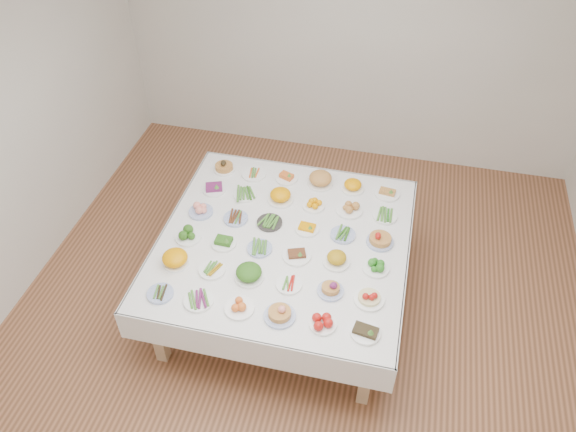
% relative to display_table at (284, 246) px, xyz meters
% --- Properties ---
extents(room_envelope, '(5.02, 5.02, 2.81)m').
position_rel_display_table_xyz_m(room_envelope, '(0.18, -0.11, 1.15)').
color(room_envelope, '#9C6241').
rests_on(room_envelope, ground).
extents(display_table, '(2.02, 2.02, 0.75)m').
position_rel_display_table_xyz_m(display_table, '(0.00, 0.00, 0.00)').
color(display_table, white).
rests_on(display_table, ground).
extents(dish_0, '(0.19, 0.19, 0.04)m').
position_rel_display_table_xyz_m(dish_0, '(-0.75, -0.76, 0.09)').
color(dish_0, '#4C66B2').
rests_on(dish_0, display_table).
extents(dish_1, '(0.22, 0.22, 0.05)m').
position_rel_display_table_xyz_m(dish_1, '(-0.45, -0.76, 0.09)').
color(dish_1, white).
rests_on(dish_1, display_table).
extents(dish_2, '(0.21, 0.21, 0.09)m').
position_rel_display_table_xyz_m(dish_2, '(-0.14, -0.76, 0.11)').
color(dish_2, white).
rests_on(dish_2, display_table).
extents(dish_3, '(0.23, 0.23, 0.13)m').
position_rel_display_table_xyz_m(dish_3, '(0.15, -0.76, 0.13)').
color(dish_3, '#4C66B2').
rests_on(dish_3, display_table).
extents(dish_4, '(0.19, 0.19, 0.09)m').
position_rel_display_table_xyz_m(dish_4, '(0.47, -0.76, 0.11)').
color(dish_4, white).
rests_on(dish_4, display_table).
extents(dish_5, '(0.21, 0.21, 0.09)m').
position_rel_display_table_xyz_m(dish_5, '(0.76, -0.76, 0.11)').
color(dish_5, white).
rests_on(dish_5, display_table).
extents(dish_6, '(0.21, 0.21, 0.13)m').
position_rel_display_table_xyz_m(dish_6, '(-0.75, -0.45, 0.13)').
color(dish_6, white).
rests_on(dish_6, display_table).
extents(dish_7, '(0.20, 0.20, 0.05)m').
position_rel_display_table_xyz_m(dish_7, '(-0.46, -0.45, 0.09)').
color(dish_7, white).
rests_on(dish_7, display_table).
extents(dish_8, '(0.26, 0.26, 0.14)m').
position_rel_display_table_xyz_m(dish_8, '(-0.16, -0.46, 0.14)').
color(dish_8, white).
rests_on(dish_8, display_table).
extents(dish_9, '(0.19, 0.19, 0.04)m').
position_rel_display_table_xyz_m(dish_9, '(0.15, -0.46, 0.09)').
color(dish_9, white).
rests_on(dish_9, display_table).
extents(dish_10, '(0.20, 0.20, 0.11)m').
position_rel_display_table_xyz_m(dish_10, '(0.46, -0.45, 0.12)').
color(dish_10, '#4C66B2').
rests_on(dish_10, display_table).
extents(dish_11, '(0.22, 0.22, 0.12)m').
position_rel_display_table_xyz_m(dish_11, '(0.75, -0.46, 0.13)').
color(dish_11, white).
rests_on(dish_11, display_table).
extents(dish_12, '(0.21, 0.21, 0.10)m').
position_rel_display_table_xyz_m(dish_12, '(-0.76, -0.16, 0.12)').
color(dish_12, white).
rests_on(dish_12, display_table).
extents(dish_13, '(0.20, 0.20, 0.08)m').
position_rel_display_table_xyz_m(dish_13, '(-0.46, -0.16, 0.10)').
color(dish_13, white).
rests_on(dish_13, display_table).
extents(dish_14, '(0.20, 0.20, 0.05)m').
position_rel_display_table_xyz_m(dish_14, '(-0.16, -0.15, 0.09)').
color(dish_14, '#4C66B2').
rests_on(dish_14, display_table).
extents(dish_15, '(0.22, 0.22, 0.09)m').
position_rel_display_table_xyz_m(dish_15, '(0.14, -0.16, 0.10)').
color(dish_15, white).
rests_on(dish_15, display_table).
extents(dish_16, '(0.21, 0.21, 0.11)m').
position_rel_display_table_xyz_m(dish_16, '(0.46, -0.15, 0.12)').
color(dish_16, white).
rests_on(dish_16, display_table).
extents(dish_17, '(0.20, 0.20, 0.08)m').
position_rel_display_table_xyz_m(dish_17, '(0.76, -0.15, 0.11)').
color(dish_17, white).
rests_on(dish_17, display_table).
extents(dish_18, '(0.20, 0.20, 0.09)m').
position_rel_display_table_xyz_m(dish_18, '(-0.76, 0.15, 0.11)').
color(dish_18, '#4C66B2').
rests_on(dish_18, display_table).
extents(dish_19, '(0.20, 0.20, 0.05)m').
position_rel_display_table_xyz_m(dish_19, '(-0.45, 0.14, 0.09)').
color(dish_19, '#4C66B2').
rests_on(dish_19, display_table).
extents(dish_20, '(0.21, 0.21, 0.05)m').
position_rel_display_table_xyz_m(dish_20, '(-0.16, 0.16, 0.09)').
color(dish_20, '#2C2A27').
rests_on(dish_20, display_table).
extents(dish_21, '(0.20, 0.20, 0.08)m').
position_rel_display_table_xyz_m(dish_21, '(0.16, 0.16, 0.10)').
color(dish_21, white).
rests_on(dish_21, display_table).
extents(dish_22, '(0.20, 0.20, 0.05)m').
position_rel_display_table_xyz_m(dish_22, '(0.46, 0.16, 0.09)').
color(dish_22, '#4C66B2').
rests_on(dish_22, display_table).
extents(dish_23, '(0.22, 0.22, 0.13)m').
position_rel_display_table_xyz_m(dish_23, '(0.76, 0.15, 0.13)').
color(dish_23, '#4C66B2').
rests_on(dish_23, display_table).
extents(dish_24, '(0.20, 0.20, 0.09)m').
position_rel_display_table_xyz_m(dish_24, '(-0.75, 0.46, 0.11)').
color(dish_24, white).
rests_on(dish_24, display_table).
extents(dish_25, '(0.22, 0.20, 0.05)m').
position_rel_display_table_xyz_m(dish_25, '(-0.46, 0.45, 0.09)').
color(dish_25, white).
rests_on(dish_25, display_table).
extents(dish_26, '(0.22, 0.22, 0.14)m').
position_rel_display_table_xyz_m(dish_26, '(-0.14, 0.47, 0.14)').
color(dish_26, white).
rests_on(dish_26, display_table).
extents(dish_27, '(0.19, 0.19, 0.08)m').
position_rel_display_table_xyz_m(dish_27, '(0.16, 0.45, 0.10)').
color(dish_27, white).
rests_on(dish_27, display_table).
extents(dish_28, '(0.22, 0.22, 0.10)m').
position_rel_display_table_xyz_m(dish_28, '(0.46, 0.46, 0.11)').
color(dish_28, white).
rests_on(dish_28, display_table).
extents(dish_29, '(0.20, 0.20, 0.05)m').
position_rel_display_table_xyz_m(dish_29, '(0.77, 0.46, 0.09)').
color(dish_29, white).
rests_on(dish_29, display_table).
extents(dish_30, '(0.19, 0.19, 0.11)m').
position_rel_display_table_xyz_m(dish_30, '(-0.75, 0.76, 0.12)').
color(dish_30, white).
rests_on(dish_30, display_table).
extents(dish_31, '(0.22, 0.22, 0.05)m').
position_rel_display_table_xyz_m(dish_31, '(-0.47, 0.75, 0.09)').
color(dish_31, white).
rests_on(dish_31, display_table).
extents(dish_32, '(0.20, 0.20, 0.08)m').
position_rel_display_table_xyz_m(dish_32, '(-0.16, 0.76, 0.10)').
color(dish_32, white).
rests_on(dish_32, display_table).
extents(dish_33, '(0.26, 0.26, 0.15)m').
position_rel_display_table_xyz_m(dish_33, '(0.15, 0.76, 0.14)').
color(dish_33, white).
rests_on(dish_33, display_table).
extents(dish_34, '(0.20, 0.20, 0.12)m').
position_rel_display_table_xyz_m(dish_34, '(0.45, 0.76, 0.13)').
color(dish_34, white).
rests_on(dish_34, display_table).
extents(dish_35, '(0.22, 0.22, 0.09)m').
position_rel_display_table_xyz_m(dish_35, '(0.76, 0.76, 0.10)').
color(dish_35, white).
rests_on(dish_35, display_table).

